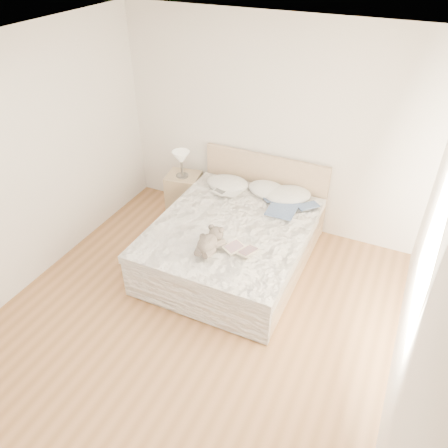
# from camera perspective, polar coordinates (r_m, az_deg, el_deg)

# --- Properties ---
(floor) EXTENTS (4.00, 4.50, 0.00)m
(floor) POSITION_cam_1_polar(r_m,az_deg,el_deg) (4.73, -4.69, -13.13)
(floor) COLOR brown
(floor) RESTS_ON ground
(ceiling) EXTENTS (4.00, 4.50, 0.00)m
(ceiling) POSITION_cam_1_polar(r_m,az_deg,el_deg) (3.26, -7.08, 20.33)
(ceiling) COLOR silver
(ceiling) RESTS_ON ground
(wall_back) EXTENTS (4.00, 0.02, 2.70)m
(wall_back) POSITION_cam_1_polar(r_m,az_deg,el_deg) (5.63, 6.01, 12.35)
(wall_back) COLOR silver
(wall_back) RESTS_ON ground
(wall_left) EXTENTS (0.02, 4.50, 2.70)m
(wall_left) POSITION_cam_1_polar(r_m,az_deg,el_deg) (5.03, -25.93, 5.90)
(wall_left) COLOR silver
(wall_left) RESTS_ON ground
(wall_right) EXTENTS (0.02, 4.50, 2.70)m
(wall_right) POSITION_cam_1_polar(r_m,az_deg,el_deg) (3.46, 24.73, -7.64)
(wall_right) COLOR silver
(wall_right) RESTS_ON ground
(window) EXTENTS (0.02, 1.30, 1.10)m
(window) POSITION_cam_1_polar(r_m,az_deg,el_deg) (3.64, 25.28, -3.45)
(window) COLOR white
(window) RESTS_ON wall_right
(bed) EXTENTS (1.72, 2.14, 1.00)m
(bed) POSITION_cam_1_polar(r_m,az_deg,el_deg) (5.30, 1.39, -2.17)
(bed) COLOR tan
(bed) RESTS_ON floor
(nightstand) EXTENTS (0.51, 0.47, 0.56)m
(nightstand) POSITION_cam_1_polar(r_m,az_deg,el_deg) (6.31, -5.24, 4.15)
(nightstand) COLOR tan
(nightstand) RESTS_ON floor
(table_lamp) EXTENTS (0.29, 0.29, 0.38)m
(table_lamp) POSITION_cam_1_polar(r_m,az_deg,el_deg) (6.02, -5.61, 8.46)
(table_lamp) COLOR #46433D
(table_lamp) RESTS_ON nightstand
(pillow_left) EXTENTS (0.61, 0.46, 0.17)m
(pillow_left) POSITION_cam_1_polar(r_m,az_deg,el_deg) (5.78, 0.50, 5.31)
(pillow_left) COLOR silver
(pillow_left) RESTS_ON bed
(pillow_middle) EXTENTS (0.61, 0.49, 0.16)m
(pillow_middle) POSITION_cam_1_polar(r_m,az_deg,el_deg) (5.67, 5.78, 4.45)
(pillow_middle) COLOR white
(pillow_middle) RESTS_ON bed
(pillow_right) EXTENTS (0.72, 0.65, 0.18)m
(pillow_right) POSITION_cam_1_polar(r_m,az_deg,el_deg) (5.59, 8.31, 3.78)
(pillow_right) COLOR silver
(pillow_right) RESTS_ON bed
(blouse) EXTENTS (0.53, 0.57, 0.02)m
(blouse) POSITION_cam_1_polar(r_m,az_deg,el_deg) (5.36, 7.77, 2.20)
(blouse) COLOR #364A71
(blouse) RESTS_ON bed
(photo_book) EXTENTS (0.37, 0.28, 0.03)m
(photo_book) POSITION_cam_1_polar(r_m,az_deg,el_deg) (5.62, 0.51, 4.22)
(photo_book) COLOR silver
(photo_book) RESTS_ON bed
(childrens_book) EXTENTS (0.39, 0.33, 0.02)m
(childrens_book) POSITION_cam_1_polar(r_m,az_deg,el_deg) (4.64, 2.22, -3.35)
(childrens_book) COLOR beige
(childrens_book) RESTS_ON bed
(teddy_bear) EXTENTS (0.28, 0.38, 0.20)m
(teddy_bear) POSITION_cam_1_polar(r_m,az_deg,el_deg) (4.62, -2.17, -3.27)
(teddy_bear) COLOR #5E5249
(teddy_bear) RESTS_ON bed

